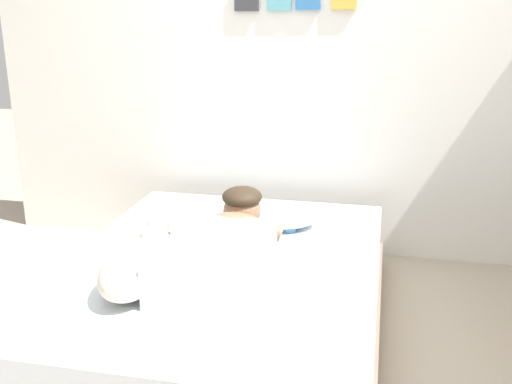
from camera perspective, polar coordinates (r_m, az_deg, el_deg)
ground_plane at (r=2.64m, az=-2.20°, el=-17.58°), size 11.63×11.63×0.00m
back_wall at (r=3.67m, az=3.65°, el=13.39°), size 3.81×0.12×2.50m
bed at (r=2.88m, az=-3.21°, el=-10.00°), size 1.47×1.92×0.38m
pillow at (r=3.20m, az=1.29°, el=-2.21°), size 0.52×0.32×0.11m
person_lying at (r=2.68m, az=-3.13°, el=-5.14°), size 0.43×0.92×0.27m
dog at (r=2.55m, az=-11.04°, el=-6.77°), size 0.26×0.57×0.21m
coffee_cup at (r=3.13m, az=3.14°, el=-3.08°), size 0.12×0.09×0.07m
cell_phone at (r=2.91m, az=-7.71°, el=-5.56°), size 0.07×0.14×0.01m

